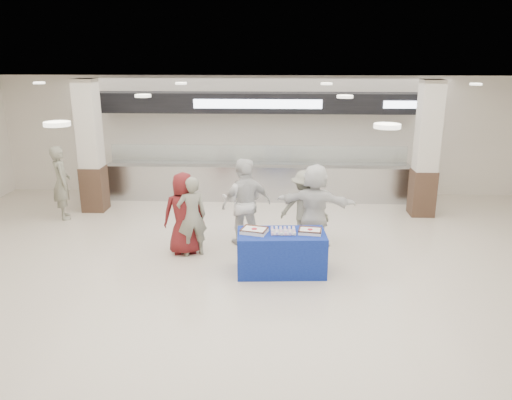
{
  "coord_description": "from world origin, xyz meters",
  "views": [
    {
      "loc": [
        0.53,
        -7.49,
        3.81
      ],
      "look_at": [
        0.12,
        1.6,
        1.09
      ],
      "focal_mm": 35.0,
      "sensor_mm": 36.0,
      "label": 1
    }
  ],
  "objects_px": {
    "display_table": "(281,253)",
    "civilian_maroon": "(184,214)",
    "cupcake_tray": "(283,231)",
    "soldier_b": "(305,207)",
    "chef_short": "(247,204)",
    "soldier_a": "(192,216)",
    "civilian_white": "(315,206)",
    "chef_tall": "(243,201)",
    "sheet_cake_right": "(310,231)",
    "soldier_bg": "(62,183)",
    "sheet_cake_left": "(254,230)"
  },
  "relations": [
    {
      "from": "sheet_cake_right",
      "to": "civilian_white",
      "type": "xyz_separation_m",
      "value": [
        0.16,
        1.24,
        0.07
      ]
    },
    {
      "from": "chef_tall",
      "to": "chef_short",
      "type": "distance_m",
      "value": 0.13
    },
    {
      "from": "chef_tall",
      "to": "civilian_white",
      "type": "height_order",
      "value": "chef_tall"
    },
    {
      "from": "sheet_cake_right",
      "to": "soldier_a",
      "type": "height_order",
      "value": "soldier_a"
    },
    {
      "from": "chef_short",
      "to": "soldier_bg",
      "type": "relative_size",
      "value": 1.0
    },
    {
      "from": "display_table",
      "to": "civilian_white",
      "type": "relative_size",
      "value": 0.9
    },
    {
      "from": "soldier_a",
      "to": "chef_short",
      "type": "xyz_separation_m",
      "value": [
        1.01,
        0.6,
        0.08
      ]
    },
    {
      "from": "civilian_white",
      "to": "chef_short",
      "type": "bearing_deg",
      "value": 8.81
    },
    {
      "from": "civilian_maroon",
      "to": "chef_short",
      "type": "xyz_separation_m",
      "value": [
        1.18,
        0.52,
        0.05
      ]
    },
    {
      "from": "sheet_cake_right",
      "to": "chef_tall",
      "type": "distance_m",
      "value": 1.91
    },
    {
      "from": "cupcake_tray",
      "to": "soldier_b",
      "type": "xyz_separation_m",
      "value": [
        0.44,
        1.45,
        -0.01
      ]
    },
    {
      "from": "sheet_cake_left",
      "to": "civilian_maroon",
      "type": "height_order",
      "value": "civilian_maroon"
    },
    {
      "from": "civilian_white",
      "to": "display_table",
      "type": "bearing_deg",
      "value": 74.23
    },
    {
      "from": "sheet_cake_right",
      "to": "sheet_cake_left",
      "type": "bearing_deg",
      "value": -178.26
    },
    {
      "from": "civilian_white",
      "to": "soldier_b",
      "type": "bearing_deg",
      "value": -35.12
    },
    {
      "from": "cupcake_tray",
      "to": "soldier_bg",
      "type": "height_order",
      "value": "soldier_bg"
    },
    {
      "from": "sheet_cake_right",
      "to": "civilian_white",
      "type": "relative_size",
      "value": 0.25
    },
    {
      "from": "chef_tall",
      "to": "chef_short",
      "type": "height_order",
      "value": "chef_tall"
    },
    {
      "from": "civilian_white",
      "to": "sheet_cake_right",
      "type": "bearing_deg",
      "value": 94.62
    },
    {
      "from": "chef_tall",
      "to": "civilian_white",
      "type": "relative_size",
      "value": 1.03
    },
    {
      "from": "chef_tall",
      "to": "soldier_bg",
      "type": "distance_m",
      "value": 4.56
    },
    {
      "from": "civilian_maroon",
      "to": "civilian_white",
      "type": "relative_size",
      "value": 0.94
    },
    {
      "from": "display_table",
      "to": "chef_short",
      "type": "height_order",
      "value": "chef_short"
    },
    {
      "from": "soldier_a",
      "to": "civilian_white",
      "type": "relative_size",
      "value": 0.91
    },
    {
      "from": "sheet_cake_right",
      "to": "soldier_a",
      "type": "xyz_separation_m",
      "value": [
        -2.21,
        0.71,
        -0.01
      ]
    },
    {
      "from": "soldier_a",
      "to": "chef_tall",
      "type": "height_order",
      "value": "chef_tall"
    },
    {
      "from": "chef_tall",
      "to": "soldier_bg",
      "type": "height_order",
      "value": "chef_tall"
    },
    {
      "from": "cupcake_tray",
      "to": "chef_short",
      "type": "xyz_separation_m",
      "value": [
        -0.73,
        1.32,
        0.08
      ]
    },
    {
      "from": "cupcake_tray",
      "to": "soldier_a",
      "type": "height_order",
      "value": "soldier_a"
    },
    {
      "from": "soldier_a",
      "to": "chef_short",
      "type": "bearing_deg",
      "value": -171.9
    },
    {
      "from": "cupcake_tray",
      "to": "civilian_maroon",
      "type": "bearing_deg",
      "value": 157.04
    },
    {
      "from": "sheet_cake_left",
      "to": "soldier_bg",
      "type": "height_order",
      "value": "soldier_bg"
    },
    {
      "from": "display_table",
      "to": "sheet_cake_right",
      "type": "relative_size",
      "value": 3.62
    },
    {
      "from": "chef_short",
      "to": "soldier_b",
      "type": "relative_size",
      "value": 1.12
    },
    {
      "from": "sheet_cake_right",
      "to": "civilian_maroon",
      "type": "height_order",
      "value": "civilian_maroon"
    },
    {
      "from": "sheet_cake_left",
      "to": "civilian_maroon",
      "type": "bearing_deg",
      "value": 149.4
    },
    {
      "from": "chef_tall",
      "to": "soldier_bg",
      "type": "relative_size",
      "value": 1.03
    },
    {
      "from": "soldier_a",
      "to": "soldier_bg",
      "type": "distance_m",
      "value": 4.01
    },
    {
      "from": "display_table",
      "to": "sheet_cake_left",
      "type": "bearing_deg",
      "value": 178.06
    },
    {
      "from": "sheet_cake_left",
      "to": "cupcake_tray",
      "type": "xyz_separation_m",
      "value": [
        0.51,
        0.02,
        -0.02
      ]
    },
    {
      "from": "chef_tall",
      "to": "cupcake_tray",
      "type": "bearing_deg",
      "value": 123.54
    },
    {
      "from": "display_table",
      "to": "civilian_maroon",
      "type": "height_order",
      "value": "civilian_maroon"
    },
    {
      "from": "soldier_a",
      "to": "civilian_white",
      "type": "xyz_separation_m",
      "value": [
        2.37,
        0.52,
        0.08
      ]
    },
    {
      "from": "sheet_cake_left",
      "to": "chef_short",
      "type": "distance_m",
      "value": 1.36
    },
    {
      "from": "soldier_a",
      "to": "soldier_bg",
      "type": "relative_size",
      "value": 0.91
    },
    {
      "from": "display_table",
      "to": "chef_short",
      "type": "bearing_deg",
      "value": 114.09
    },
    {
      "from": "chef_tall",
      "to": "civilian_white",
      "type": "bearing_deg",
      "value": 176.91
    },
    {
      "from": "sheet_cake_left",
      "to": "sheet_cake_right",
      "type": "bearing_deg",
      "value": 1.74
    },
    {
      "from": "sheet_cake_left",
      "to": "chef_short",
      "type": "height_order",
      "value": "chef_short"
    },
    {
      "from": "display_table",
      "to": "soldier_bg",
      "type": "height_order",
      "value": "soldier_bg"
    }
  ]
}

